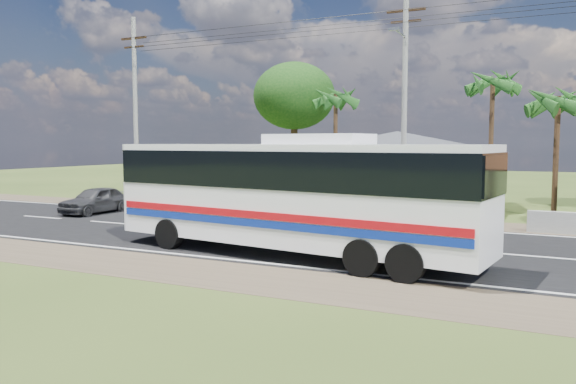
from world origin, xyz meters
name	(u,v)px	position (x,y,z in m)	size (l,w,h in m)	color
ground	(286,237)	(0.00, 0.00, 0.00)	(120.00, 120.00, 0.00)	#324619
road	(286,237)	(0.00, 0.00, 0.01)	(120.00, 16.00, 0.03)	black
house	(397,161)	(1.00, 13.00, 2.64)	(12.40, 10.00, 5.00)	tan
utility_poles	(397,99)	(2.67, 6.49, 5.77)	(32.80, 2.22, 11.00)	#9E9E99
palm_near	(558,102)	(9.50, 11.00, 5.71)	(2.80, 2.80, 6.70)	#47301E
palm_mid	(493,84)	(6.00, 15.50, 7.16)	(2.80, 2.80, 8.20)	#47301E
palm_far	(336,99)	(-4.00, 16.00, 6.68)	(2.80, 2.80, 7.70)	#47301E
tree_behind_house	(294,96)	(-8.00, 18.00, 7.12)	(6.00, 6.00, 9.61)	#47301E
coach_bus	(290,187)	(1.74, -3.34, 2.28)	(13.07, 4.41, 3.98)	white
motorcycle	(396,216)	(3.04, 5.08, 0.42)	(0.56, 1.60, 0.84)	black
small_car	(96,200)	(-12.39, 2.51, 0.71)	(1.68, 4.16, 1.42)	#2C2C2E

